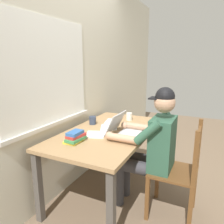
# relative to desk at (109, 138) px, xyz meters

# --- Properties ---
(ground_plane) EXTENTS (8.00, 8.00, 0.00)m
(ground_plane) POSITION_rel_desk_xyz_m (0.00, 0.00, -0.65)
(ground_plane) COLOR brown
(back_wall) EXTENTS (6.00, 0.08, 2.60)m
(back_wall) POSITION_rel_desk_xyz_m (-0.01, 0.50, 0.65)
(back_wall) COLOR beige
(back_wall) RESTS_ON ground
(desk) EXTENTS (1.51, 0.84, 0.73)m
(desk) POSITION_rel_desk_xyz_m (0.00, 0.00, 0.00)
(desk) COLOR #9E7A51
(desk) RESTS_ON ground
(seated_person) EXTENTS (0.50, 0.60, 1.25)m
(seated_person) POSITION_rel_desk_xyz_m (-0.07, -0.49, 0.04)
(seated_person) COLOR #2D5642
(seated_person) RESTS_ON ground
(wooden_chair) EXTENTS (0.42, 0.42, 0.94)m
(wooden_chair) POSITION_rel_desk_xyz_m (-0.07, -0.78, -0.18)
(wooden_chair) COLOR brown
(wooden_chair) RESTS_ON ground
(laptop) EXTENTS (0.33, 0.33, 0.22)m
(laptop) POSITION_rel_desk_xyz_m (-0.02, -0.19, 0.14)
(laptop) COLOR #ADAFB2
(laptop) RESTS_ON desk
(computer_mouse) EXTENTS (0.06, 0.10, 0.03)m
(computer_mouse) POSITION_rel_desk_xyz_m (0.26, -0.23, 0.10)
(computer_mouse) COLOR #ADAFB2
(computer_mouse) RESTS_ON desk
(coffee_mug_white) EXTENTS (0.11, 0.07, 0.10)m
(coffee_mug_white) POSITION_rel_desk_xyz_m (0.50, -0.04, 0.13)
(coffee_mug_white) COLOR silver
(coffee_mug_white) RESTS_ON desk
(coffee_mug_dark) EXTENTS (0.12, 0.08, 0.10)m
(coffee_mug_dark) POSITION_rel_desk_xyz_m (0.14, 0.28, 0.13)
(coffee_mug_dark) COLOR #2D384C
(coffee_mug_dark) RESTS_ON desk
(book_stack_main) EXTENTS (0.22, 0.15, 0.10)m
(book_stack_main) POSITION_rel_desk_xyz_m (-0.43, 0.14, 0.13)
(book_stack_main) COLOR gold
(book_stack_main) RESTS_ON desk
(paper_pile_near_laptop) EXTENTS (0.26, 0.25, 0.02)m
(paper_pile_near_laptop) POSITION_rel_desk_xyz_m (0.09, 0.04, 0.09)
(paper_pile_near_laptop) COLOR white
(paper_pile_near_laptop) RESTS_ON desk
(paper_pile_back_corner) EXTENTS (0.25, 0.24, 0.02)m
(paper_pile_back_corner) POSITION_rel_desk_xyz_m (-0.19, 0.06, 0.09)
(paper_pile_back_corner) COLOR white
(paper_pile_back_corner) RESTS_ON desk
(paper_pile_side) EXTENTS (0.28, 0.21, 0.02)m
(paper_pile_side) POSITION_rel_desk_xyz_m (0.31, 0.11, 0.09)
(paper_pile_side) COLOR silver
(paper_pile_side) RESTS_ON desk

